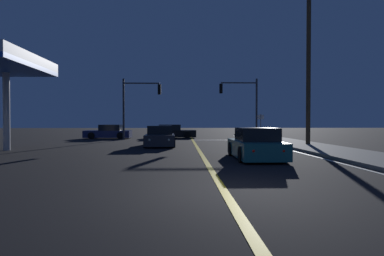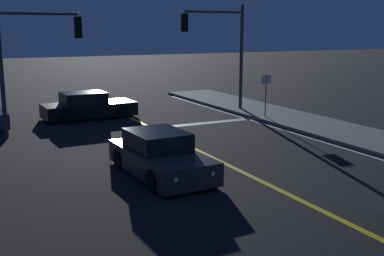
% 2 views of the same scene
% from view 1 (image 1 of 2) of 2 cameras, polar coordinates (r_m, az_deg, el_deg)
% --- Properties ---
extents(ground_plane, '(160.00, 160.00, 0.00)m').
position_cam_1_polar(ground_plane, '(7.21, 5.98, -11.58)').
color(ground_plane, black).
extents(sidewalk_right, '(3.20, 40.05, 0.15)m').
position_cam_1_polar(sidewalk_right, '(19.81, 21.77, -3.37)').
color(sidewalk_right, slate).
rests_on(sidewalk_right, ground).
extents(lane_line_center, '(0.20, 37.82, 0.01)m').
position_cam_1_polar(lane_line_center, '(18.18, 1.18, -3.90)').
color(lane_line_center, gold).
rests_on(lane_line_center, ground).
extents(lane_line_edge_right, '(0.16, 37.82, 0.01)m').
position_cam_1_polar(lane_line_edge_right, '(19.15, 16.68, -3.69)').
color(lane_line_edge_right, silver).
rests_on(lane_line_edge_right, ground).
extents(stop_bar, '(5.36, 0.50, 0.01)m').
position_cam_1_polar(stop_bar, '(28.00, 5.62, -2.17)').
color(stop_bar, silver).
rests_on(stop_bar, ground).
extents(car_parked_curb_black, '(4.68, 2.13, 1.34)m').
position_cam_1_polar(car_parked_curb_black, '(31.61, -3.64, -0.75)').
color(car_parked_curb_black, black).
rests_on(car_parked_curb_black, ground).
extents(car_lead_oncoming_charcoal, '(2.09, 4.42, 1.34)m').
position_cam_1_polar(car_lead_oncoming_charcoal, '(21.14, -5.74, -1.65)').
color(car_lead_oncoming_charcoal, '#2D2D33').
rests_on(car_lead_oncoming_charcoal, ground).
extents(car_mid_block_navy, '(4.37, 1.96, 1.34)m').
position_cam_1_polar(car_mid_block_navy, '(31.50, -14.71, -0.79)').
color(car_mid_block_navy, navy).
rests_on(car_mid_block_navy, ground).
extents(car_distant_tail_teal, '(1.92, 4.22, 1.34)m').
position_cam_1_polar(car_distant_tail_teal, '(13.91, 11.34, -3.07)').
color(car_distant_tail_teal, '#195960').
rests_on(car_distant_tail_teal, ground).
extents(traffic_signal_near_right, '(3.63, 0.28, 5.71)m').
position_cam_1_polar(traffic_signal_near_right, '(30.66, 9.16, 5.19)').
color(traffic_signal_near_right, '#38383D').
rests_on(traffic_signal_near_right, ground).
extents(traffic_signal_far_left, '(3.43, 0.28, 5.47)m').
position_cam_1_polar(traffic_signal_far_left, '(28.96, -9.76, 5.09)').
color(traffic_signal_far_left, '#38383D').
rests_on(traffic_signal_far_left, ground).
extents(utility_pole_right, '(1.56, 0.28, 11.24)m').
position_cam_1_polar(utility_pole_right, '(22.40, 20.17, 11.93)').
color(utility_pole_right, '#4C3823').
rests_on(utility_pole_right, ground).
extents(street_sign_corner, '(0.56, 0.06, 2.27)m').
position_cam_1_polar(street_sign_corner, '(28.06, 12.22, 0.94)').
color(street_sign_corner, slate).
rests_on(street_sign_corner, ground).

